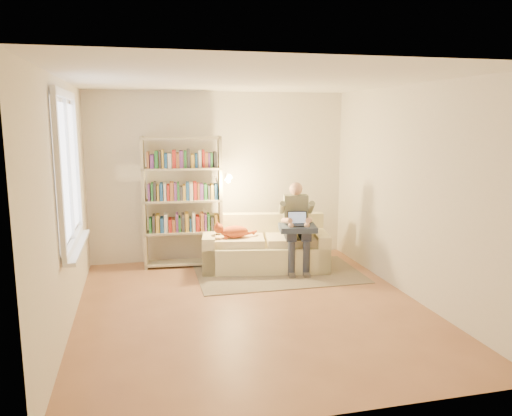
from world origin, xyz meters
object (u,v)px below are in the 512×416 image
object	(u,v)px
sofa	(265,249)
bookshelf	(183,195)
cat	(235,231)
laptop	(294,222)
person	(297,221)

from	to	relation	value
sofa	bookshelf	bearing A→B (deg)	172.92
cat	laptop	size ratio (longest dim) A/B	1.97
sofa	bookshelf	size ratio (longest dim) A/B	0.99
sofa	cat	world-z (taller)	sofa
sofa	laptop	distance (m)	0.66
bookshelf	person	bearing A→B (deg)	-15.77
person	laptop	size ratio (longest dim) A/B	4.11
cat	bookshelf	xyz separation A→B (m)	(-0.70, 0.40, 0.49)
sofa	person	bearing A→B (deg)	-17.61
person	cat	xyz separation A→B (m)	(-0.87, 0.19, -0.14)
sofa	person	world-z (taller)	person
cat	bookshelf	world-z (taller)	bookshelf
laptop	sofa	bearing A→B (deg)	147.80
sofa	laptop	xyz separation A→B (m)	(0.34, -0.31, 0.46)
person	laptop	bearing A→B (deg)	-118.99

